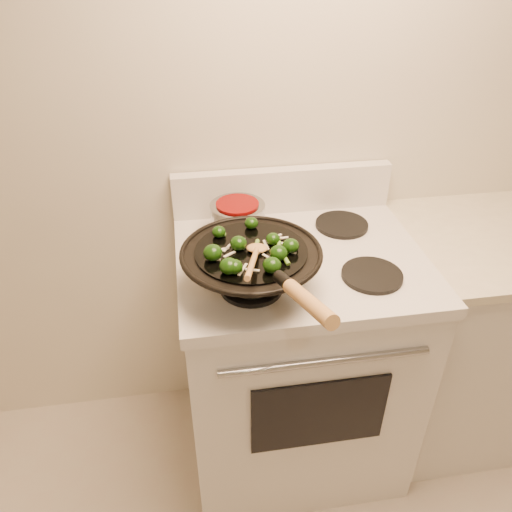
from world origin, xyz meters
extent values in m
plane|color=beige|center=(0.00, 1.50, 1.30)|extent=(3.50, 0.00, 3.50)
cube|color=silver|center=(-0.24, 1.17, 0.44)|extent=(0.76, 0.64, 0.88)
cube|color=silver|center=(-0.24, 1.17, 0.90)|extent=(0.78, 0.66, 0.04)
cube|color=silver|center=(-0.24, 1.47, 1.00)|extent=(0.78, 0.05, 0.16)
cylinder|color=#919499|center=(-0.24, 0.84, 0.78)|extent=(0.60, 0.02, 0.02)
cube|color=black|center=(-0.24, 0.84, 0.55)|extent=(0.42, 0.01, 0.28)
cylinder|color=black|center=(-0.42, 1.02, 0.93)|extent=(0.18, 0.18, 0.01)
cylinder|color=black|center=(-0.06, 1.02, 0.93)|extent=(0.18, 0.18, 0.01)
cylinder|color=black|center=(-0.42, 1.32, 0.93)|extent=(0.18, 0.18, 0.01)
cylinder|color=black|center=(-0.06, 1.32, 0.93)|extent=(0.18, 0.18, 0.01)
cube|color=silver|center=(0.56, 1.20, 0.44)|extent=(0.80, 0.60, 0.88)
torus|color=black|center=(-0.42, 1.02, 1.05)|extent=(0.39, 0.39, 0.01)
cylinder|color=black|center=(-0.42, 1.02, 1.05)|extent=(0.31, 0.31, 0.01)
cylinder|color=black|center=(-0.37, 0.81, 1.10)|extent=(0.04, 0.07, 0.04)
cylinder|color=#BA8549|center=(-0.34, 0.68, 1.13)|extent=(0.08, 0.21, 0.08)
ellipsoid|color=black|center=(-0.31, 1.00, 1.07)|extent=(0.05, 0.05, 0.04)
cylinder|color=#507D2D|center=(-0.30, 1.00, 1.06)|extent=(0.02, 0.02, 0.01)
ellipsoid|color=black|center=(-0.52, 0.99, 1.07)|extent=(0.05, 0.05, 0.04)
ellipsoid|color=black|center=(-0.35, 0.97, 1.07)|extent=(0.05, 0.05, 0.04)
ellipsoid|color=black|center=(-0.50, 1.10, 1.07)|extent=(0.04, 0.04, 0.03)
cylinder|color=#507D2D|center=(-0.48, 1.10, 1.06)|extent=(0.02, 0.01, 0.02)
ellipsoid|color=black|center=(-0.40, 1.14, 1.07)|extent=(0.04, 0.04, 0.03)
ellipsoid|color=black|center=(-0.38, 0.91, 1.07)|extent=(0.05, 0.05, 0.04)
ellipsoid|color=black|center=(-0.45, 1.03, 1.07)|extent=(0.05, 0.05, 0.04)
cylinder|color=#507D2D|center=(-0.43, 1.03, 1.06)|extent=(0.02, 0.02, 0.01)
ellipsoid|color=black|center=(-0.49, 0.93, 1.07)|extent=(0.05, 0.05, 0.04)
ellipsoid|color=black|center=(-0.35, 1.04, 1.07)|extent=(0.04, 0.04, 0.03)
ellipsoid|color=black|center=(-0.47, 0.92, 1.07)|extent=(0.04, 0.04, 0.04)
cylinder|color=#507D2D|center=(-0.46, 0.92, 1.06)|extent=(0.02, 0.02, 0.02)
cube|color=white|center=(-0.32, 0.99, 1.05)|extent=(0.05, 0.03, 0.00)
cube|color=white|center=(-0.48, 1.04, 1.05)|extent=(0.03, 0.04, 0.00)
cube|color=white|center=(-0.32, 1.04, 1.05)|extent=(0.05, 0.02, 0.00)
cube|color=white|center=(-0.34, 1.07, 1.05)|extent=(0.04, 0.03, 0.00)
cube|color=white|center=(-0.37, 1.03, 1.05)|extent=(0.01, 0.05, 0.00)
cube|color=white|center=(-0.44, 1.06, 1.05)|extent=(0.03, 0.04, 0.00)
cube|color=white|center=(-0.33, 1.06, 1.05)|extent=(0.04, 0.01, 0.00)
cube|color=white|center=(-0.50, 1.03, 1.05)|extent=(0.05, 0.02, 0.00)
cube|color=white|center=(-0.45, 0.93, 1.05)|extent=(0.03, 0.05, 0.00)
cube|color=white|center=(-0.38, 0.97, 1.05)|extent=(0.03, 0.04, 0.00)
cube|color=white|center=(-0.48, 1.00, 1.05)|extent=(0.04, 0.03, 0.00)
cube|color=white|center=(-0.43, 0.92, 1.05)|extent=(0.04, 0.02, 0.00)
cube|color=white|center=(-0.52, 0.99, 1.05)|extent=(0.04, 0.02, 0.00)
cylinder|color=#5F9630|center=(-0.34, 1.00, 1.06)|extent=(0.03, 0.02, 0.01)
cylinder|color=#5F9630|center=(-0.52, 1.00, 1.06)|extent=(0.02, 0.02, 0.02)
cylinder|color=#5F9630|center=(-0.33, 0.94, 1.06)|extent=(0.03, 0.02, 0.01)
cylinder|color=#5F9630|center=(-0.32, 0.99, 1.06)|extent=(0.02, 0.03, 0.02)
cylinder|color=#5F9630|center=(-0.40, 1.04, 1.06)|extent=(0.03, 0.02, 0.02)
cylinder|color=#5F9630|center=(-0.34, 1.02, 1.06)|extent=(0.03, 0.03, 0.02)
sphere|color=beige|center=(-0.40, 1.00, 1.06)|extent=(0.01, 0.01, 0.01)
sphere|color=beige|center=(-0.37, 0.95, 1.06)|extent=(0.01, 0.01, 0.01)
sphere|color=beige|center=(-0.33, 1.06, 1.06)|extent=(0.01, 0.01, 0.01)
sphere|color=beige|center=(-0.35, 1.05, 1.06)|extent=(0.01, 0.01, 0.01)
ellipsoid|color=#BA8549|center=(-0.40, 1.01, 1.06)|extent=(0.07, 0.06, 0.02)
cylinder|color=#BA8549|center=(-0.43, 0.89, 1.10)|extent=(0.07, 0.23, 0.09)
cylinder|color=#919499|center=(-0.42, 1.32, 0.98)|extent=(0.18, 0.18, 0.10)
cylinder|color=#680504|center=(-0.42, 1.32, 1.04)|extent=(0.14, 0.14, 0.01)
cylinder|color=black|center=(-0.38, 1.18, 1.03)|extent=(0.05, 0.11, 0.02)
camera|label=1|loc=(-0.58, -0.10, 1.79)|focal=35.00mm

